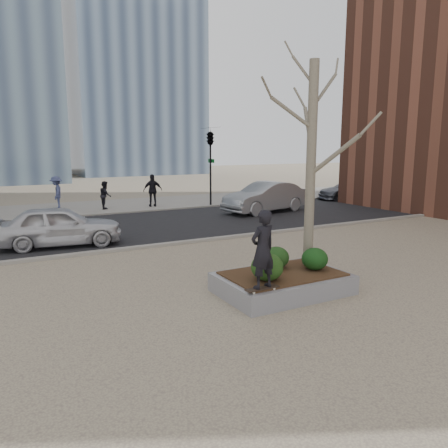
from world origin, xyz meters
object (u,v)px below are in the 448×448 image
skateboarder (263,249)px  planter (282,283)px  police_car (59,226)px  skateboard (262,289)px

skateboarder → planter: bearing=-154.0°
police_car → skateboarder: bearing=-153.1°
police_car → skateboard: bearing=-153.1°
skateboarder → police_car: 8.94m
skateboard → police_car: size_ratio=0.19×
planter → skateboard: skateboard is taller
planter → skateboarder: (-1.10, -0.78, 1.13)m
skateboarder → skateboard: bearing=180.0°
skateboard → skateboarder: size_ratio=0.47×
police_car → planter: bearing=-144.5°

